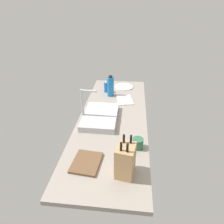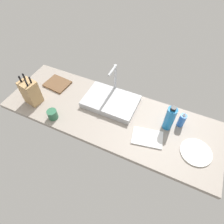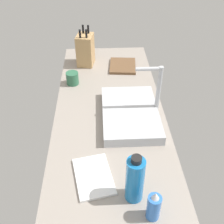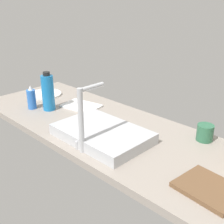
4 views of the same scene
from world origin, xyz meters
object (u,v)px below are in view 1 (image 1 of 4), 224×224
object	(u,v)px
faucet	(84,103)
sink_basin	(100,117)
dinner_plate	(124,87)
water_bottle	(111,86)
knife_block	(125,161)
coffee_mug	(138,143)
cutting_board	(86,163)
dish_towel	(125,100)
soap_bottle	(106,87)

from	to	relation	value
faucet	sink_basin	bearing A→B (deg)	-79.34
dinner_plate	faucet	bearing A→B (deg)	158.63
water_bottle	knife_block	bearing A→B (deg)	-168.97
faucet	dinner_plate	bearing A→B (deg)	-21.37
sink_basin	coffee_mug	distance (cm)	49.40
knife_block	cutting_board	xyz separation A→B (cm)	(5.91, 26.07, -10.16)
sink_basin	coffee_mug	size ratio (longest dim) A/B	5.65
cutting_board	dish_towel	distance (cm)	98.37
water_bottle	dinner_plate	bearing A→B (deg)	-28.40
water_bottle	dinner_plate	world-z (taller)	water_bottle
cutting_board	water_bottle	bearing A→B (deg)	-2.21
coffee_mug	faucet	bearing A→B (deg)	54.43
cutting_board	water_bottle	distance (cm)	107.25
faucet	dish_towel	distance (cm)	56.56
cutting_board	coffee_mug	bearing A→B (deg)	-59.47
water_bottle	faucet	bearing A→B (deg)	162.20
sink_basin	coffee_mug	bearing A→B (deg)	-137.05
soap_bottle	sink_basin	bearing A→B (deg)	-177.52
dinner_plate	coffee_mug	bearing A→B (deg)	-171.54
dish_towel	coffee_mug	xyz separation A→B (cm)	(-76.06, -13.62, 3.41)
faucet	dish_towel	bearing A→B (deg)	-38.21
knife_block	dinner_plate	xyz separation A→B (cm)	(137.50, 8.49, -10.46)
water_bottle	dish_towel	size ratio (longest dim) A/B	1.03
dish_towel	water_bottle	bearing A→B (deg)	57.40
soap_bottle	water_bottle	distance (cm)	11.95
cutting_board	coffee_mug	distance (cm)	39.77
cutting_board	dinner_plate	size ratio (longest dim) A/B	0.97
soap_bottle	coffee_mug	bearing A→B (deg)	-159.26
dinner_plate	dish_towel	size ratio (longest dim) A/B	0.98
faucet	coffee_mug	size ratio (longest dim) A/B	3.72
water_bottle	dish_towel	xyz separation A→B (cm)	(-10.50, -16.41, -10.39)
water_bottle	coffee_mug	bearing A→B (deg)	-160.87
cutting_board	soap_bottle	bearing A→B (deg)	1.03
sink_basin	faucet	distance (cm)	20.07
soap_bottle	faucet	bearing A→B (deg)	170.13
knife_block	dinner_plate	size ratio (longest dim) A/B	1.23
faucet	water_bottle	xyz separation A→B (cm)	(52.93, -16.99, -6.43)
water_bottle	dish_towel	bearing A→B (deg)	-122.60
faucet	knife_block	world-z (taller)	faucet
dish_towel	coffee_mug	size ratio (longest dim) A/B	2.85
dinner_plate	coffee_mug	distance (cm)	112.73
cutting_board	water_bottle	xyz separation A→B (cm)	(106.70, -4.12, 10.09)
sink_basin	water_bottle	distance (cm)	51.22
sink_basin	dinner_plate	xyz separation A→B (cm)	(75.30, -17.07, -2.07)
sink_basin	dish_towel	xyz separation A→B (cm)	(39.92, -20.03, -2.07)
dinner_plate	coffee_mug	xyz separation A→B (cm)	(-111.45, -16.58, 3.41)
sink_basin	faucet	xyz separation A→B (cm)	(-2.52, 13.37, 14.75)
soap_bottle	water_bottle	size ratio (longest dim) A/B	0.62
sink_basin	soap_bottle	xyz separation A→B (cm)	(59.54, 2.58, 3.72)
cutting_board	soap_bottle	xyz separation A→B (cm)	(115.83, 2.08, 5.50)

